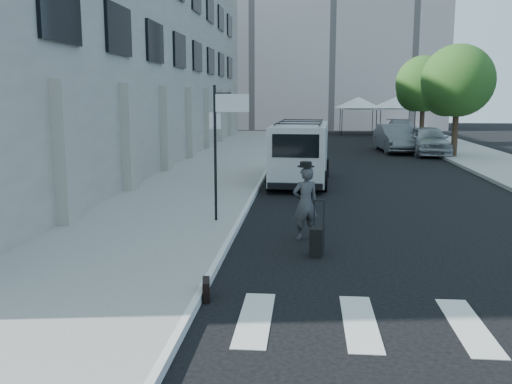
% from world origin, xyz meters
% --- Properties ---
extents(ground, '(120.00, 120.00, 0.00)m').
position_xyz_m(ground, '(0.00, 0.00, 0.00)').
color(ground, black).
rests_on(ground, ground).
extents(sidewalk_left, '(4.50, 48.00, 0.15)m').
position_xyz_m(sidewalk_left, '(-4.25, 16.00, 0.07)').
color(sidewalk_left, gray).
rests_on(sidewalk_left, ground).
extents(sidewalk_right, '(4.00, 56.00, 0.15)m').
position_xyz_m(sidewalk_right, '(9.00, 20.00, 0.07)').
color(sidewalk_right, gray).
rests_on(sidewalk_right, ground).
extents(building_left, '(10.00, 44.00, 12.00)m').
position_xyz_m(building_left, '(-11.50, 18.00, 6.00)').
color(building_left, gray).
rests_on(building_left, ground).
extents(building_far, '(22.00, 12.00, 25.00)m').
position_xyz_m(building_far, '(2.00, 50.00, 12.50)').
color(building_far, slate).
rests_on(building_far, ground).
extents(sign_pole, '(1.03, 0.07, 3.50)m').
position_xyz_m(sign_pole, '(-2.36, 3.20, 2.65)').
color(sign_pole, black).
rests_on(sign_pole, sidewalk_left).
extents(tree_near, '(3.80, 3.83, 6.03)m').
position_xyz_m(tree_near, '(7.50, 20.15, 3.97)').
color(tree_near, black).
rests_on(tree_near, ground).
extents(tree_far, '(3.80, 3.83, 6.03)m').
position_xyz_m(tree_far, '(7.50, 29.15, 3.97)').
color(tree_far, black).
rests_on(tree_far, ground).
extents(tent_left, '(4.00, 4.00, 3.20)m').
position_xyz_m(tent_left, '(4.00, 38.00, 2.71)').
color(tent_left, black).
rests_on(tent_left, ground).
extents(tent_right, '(4.00, 4.00, 3.20)m').
position_xyz_m(tent_right, '(7.20, 38.50, 2.71)').
color(tent_right, black).
rests_on(tent_right, ground).
extents(businessman, '(0.75, 0.63, 1.74)m').
position_xyz_m(businessman, '(-0.26, 2.00, 0.87)').
color(businessman, '#3E3E41').
rests_on(businessman, ground).
extents(briefcase, '(0.19, 0.45, 0.34)m').
position_xyz_m(briefcase, '(-1.90, -2.22, 0.17)').
color(briefcase, black).
rests_on(briefcase, ground).
extents(suitcase, '(0.33, 0.46, 1.18)m').
position_xyz_m(suitcase, '(0.01, 0.61, 0.31)').
color(suitcase, black).
rests_on(suitcase, ground).
extents(cargo_van, '(2.38, 6.18, 2.29)m').
position_xyz_m(cargo_van, '(-0.49, 10.90, 1.19)').
color(cargo_van, beige).
rests_on(cargo_van, ground).
extents(parked_car_a, '(2.01, 4.91, 1.67)m').
position_xyz_m(parked_car_a, '(6.61, 21.80, 0.83)').
color(parked_car_a, '#A0A1A8').
rests_on(parked_car_a, ground).
extents(parked_car_b, '(2.14, 5.13, 1.65)m').
position_xyz_m(parked_car_b, '(5.00, 23.41, 0.83)').
color(parked_car_b, '#5B5D63').
rests_on(parked_car_b, ground).
extents(parked_car_c, '(2.62, 5.59, 1.58)m').
position_xyz_m(parked_car_c, '(6.65, 31.90, 0.79)').
color(parked_car_c, gray).
rests_on(parked_car_c, ground).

